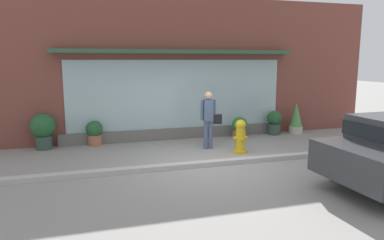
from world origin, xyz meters
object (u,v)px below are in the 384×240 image
potted_plant_window_right (43,129)px  potted_plant_by_entrance (274,122)px  potted_plant_window_center (95,132)px  potted_plant_trailing_edge (296,119)px  pedestrian_with_handbag (209,116)px  fire_hydrant (240,136)px  potted_plant_near_hydrant (240,127)px

potted_plant_window_right → potted_plant_by_entrance: 7.45m
potted_plant_window_center → potted_plant_by_entrance: bearing=-1.1°
potted_plant_window_center → potted_plant_trailing_edge: potted_plant_trailing_edge is taller
pedestrian_with_handbag → potted_plant_window_right: pedestrian_with_handbag is taller
fire_hydrant → potted_plant_by_entrance: bearing=42.0°
potted_plant_near_hydrant → potted_plant_window_center: size_ratio=0.94×
pedestrian_with_handbag → potted_plant_by_entrance: 3.16m
fire_hydrant → potted_plant_window_right: potted_plant_window_right is taller
potted_plant_near_hydrant → potted_plant_trailing_edge: bearing=4.3°
potted_plant_by_entrance → potted_plant_trailing_edge: bearing=-1.4°
potted_plant_trailing_edge → potted_plant_near_hydrant: bearing=-175.7°
potted_plant_window_right → potted_plant_by_entrance: (7.45, -0.04, -0.16)m
potted_plant_near_hydrant → potted_plant_window_center: 4.65m
potted_plant_window_center → potted_plant_window_right: potted_plant_window_right is taller
pedestrian_with_handbag → potted_plant_trailing_edge: pedestrian_with_handbag is taller
potted_plant_near_hydrant → potted_plant_trailing_edge: size_ratio=0.65×
fire_hydrant → pedestrian_with_handbag: (-0.71, 0.65, 0.50)m
pedestrian_with_handbag → potted_plant_window_center: bearing=163.2°
pedestrian_with_handbag → potted_plant_trailing_edge: bearing=25.8°
potted_plant_trailing_edge → potted_plant_window_center: bearing=178.8°
potted_plant_by_entrance → potted_plant_near_hydrant: bearing=-172.3°
fire_hydrant → potted_plant_trailing_edge: (2.98, 1.90, 0.05)m
potted_plant_near_hydrant → potted_plant_window_right: 6.07m
potted_plant_trailing_edge → pedestrian_with_handbag: bearing=-161.2°
pedestrian_with_handbag → potted_plant_window_center: (-3.18, 1.40, -0.56)m
potted_plant_window_right → potted_plant_trailing_edge: (8.29, -0.06, -0.08)m
fire_hydrant → potted_plant_window_right: (-5.31, 1.96, 0.14)m
pedestrian_with_handbag → potted_plant_near_hydrant: 1.92m
potted_plant_window_center → potted_plant_by_entrance: size_ratio=0.90×
potted_plant_near_hydrant → potted_plant_window_right: bearing=177.9°
potted_plant_window_center → potted_plant_window_right: size_ratio=0.72×
pedestrian_with_handbag → potted_plant_by_entrance: (2.84, 1.28, -0.52)m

